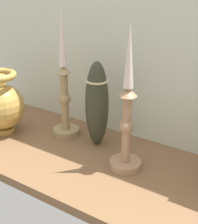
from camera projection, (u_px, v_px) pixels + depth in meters
The scene contains 6 objects.
ground_plane at pixel (104, 167), 86.37cm from camera, with size 100.00×36.00×2.40cm, color brown.
back_wall at pixel (144, 25), 86.87cm from camera, with size 120.00×2.00×65.00cm, color silver.
candlestick_tall_left at pixel (64, 94), 95.65cm from camera, with size 7.83×7.83×36.83cm.
candlestick_tall_center at pixel (127, 122), 79.12cm from camera, with size 8.08×8.08×36.25cm.
brass_vase_bulbous at pixel (2, 104), 98.48cm from camera, with size 13.42×13.42×18.93cm.
tall_ceramic_vase at pixel (97, 104), 90.29cm from camera, with size 6.38×6.38×24.19cm.
Camera 1 is at (39.33, -61.82, 46.73)cm, focal length 53.63 mm.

